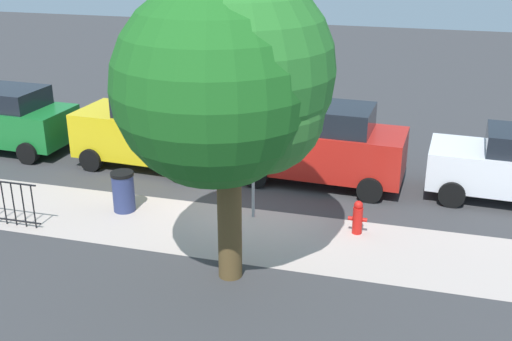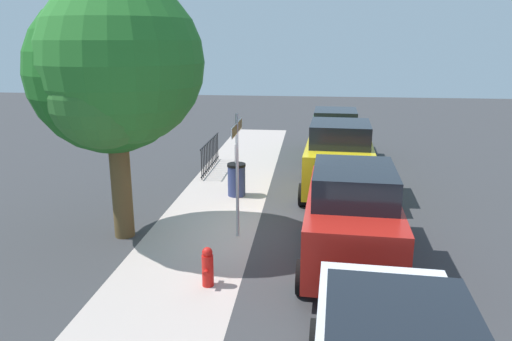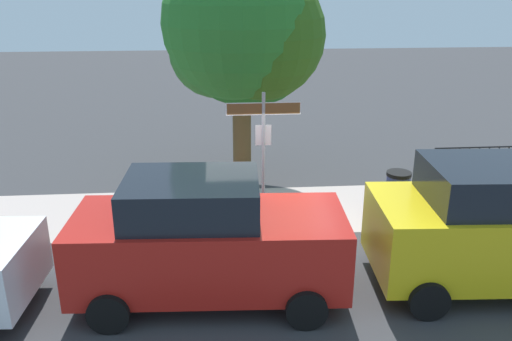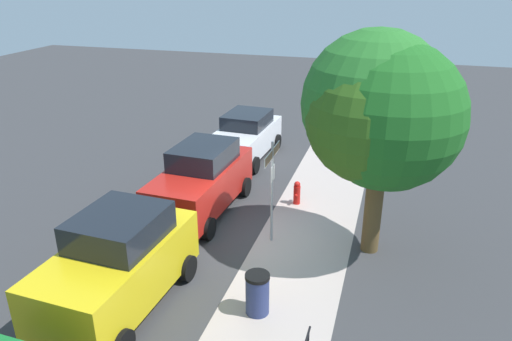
% 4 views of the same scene
% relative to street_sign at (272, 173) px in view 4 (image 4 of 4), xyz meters
% --- Properties ---
extents(ground_plane, '(60.00, 60.00, 0.00)m').
position_rel_street_sign_xyz_m(ground_plane, '(0.10, -0.40, -2.04)').
color(ground_plane, '#38383A').
extents(sidewalk_strip, '(24.00, 2.60, 0.00)m').
position_rel_street_sign_xyz_m(sidewalk_strip, '(2.10, 0.90, -2.04)').
color(sidewalk_strip, '#B4A49C').
rests_on(sidewalk_strip, ground_plane).
extents(street_sign, '(1.48, 0.07, 2.92)m').
position_rel_street_sign_xyz_m(street_sign, '(0.00, 0.00, 0.00)').
color(street_sign, '#9EA0A5').
rests_on(street_sign, ground_plane).
extents(shade_tree, '(3.85, 3.96, 5.83)m').
position_rel_street_sign_xyz_m(shade_tree, '(-0.21, 2.59, 1.79)').
color(shade_tree, brown).
rests_on(shade_tree, ground_plane).
extents(car_white, '(4.15, 2.17, 1.80)m').
position_rel_street_sign_xyz_m(car_white, '(-5.94, -2.65, -1.13)').
color(car_white, white).
rests_on(car_white, ground_plane).
extents(car_red, '(4.43, 2.16, 2.11)m').
position_rel_street_sign_xyz_m(car_red, '(-1.15, -2.53, -0.99)').
color(car_red, red).
rests_on(car_red, ground_plane).
extents(car_yellow, '(4.17, 2.32, 2.20)m').
position_rel_street_sign_xyz_m(car_yellow, '(3.66, -2.51, -0.96)').
color(car_yellow, gold).
rests_on(car_yellow, ground_plane).
extents(fire_hydrant, '(0.42, 0.22, 0.78)m').
position_rel_street_sign_xyz_m(fire_hydrant, '(-2.45, 0.20, -1.65)').
color(fire_hydrant, red).
rests_on(fire_hydrant, ground_plane).
extents(trash_bin, '(0.55, 0.55, 0.98)m').
position_rel_street_sign_xyz_m(trash_bin, '(3.06, 0.50, -1.55)').
color(trash_bin, navy).
rests_on(trash_bin, ground_plane).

